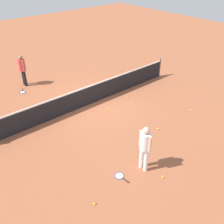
% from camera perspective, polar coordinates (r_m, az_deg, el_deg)
% --- Properties ---
extents(ground_plane, '(40.00, 40.00, 0.00)m').
position_cam_1_polar(ground_plane, '(12.67, -4.76, 1.78)').
color(ground_plane, '#9E5638').
extents(court_net, '(10.09, 0.09, 1.07)m').
position_cam_1_polar(court_net, '(12.43, -4.87, 3.78)').
color(court_net, '#4C4C51').
rests_on(court_net, ground_plane).
extents(player_near_side, '(0.35, 0.52, 1.70)m').
position_cam_1_polar(player_near_side, '(8.51, 7.16, -7.19)').
color(player_near_side, white).
rests_on(player_near_side, ground_plane).
extents(player_far_side, '(0.36, 0.52, 1.70)m').
position_cam_1_polar(player_far_side, '(14.80, -18.93, 9.07)').
color(player_far_side, black).
rests_on(player_far_side, ground_plane).
extents(tennis_racket_near_player, '(0.34, 0.60, 0.03)m').
position_cam_1_polar(tennis_racket_near_player, '(8.84, 1.72, -13.81)').
color(tennis_racket_near_player, blue).
rests_on(tennis_racket_near_player, ground_plane).
extents(tennis_racket_far_player, '(0.42, 0.60, 0.03)m').
position_cam_1_polar(tennis_racket_far_player, '(14.45, -18.92, 4.12)').
color(tennis_racket_far_player, black).
rests_on(tennis_racket_far_player, ground_plane).
extents(tennis_ball_near_player, '(0.07, 0.07, 0.07)m').
position_cam_1_polar(tennis_ball_near_player, '(11.00, 10.02, -3.63)').
color(tennis_ball_near_player, '#C6E033').
rests_on(tennis_ball_near_player, ground_plane).
extents(tennis_ball_by_net, '(0.07, 0.07, 0.07)m').
position_cam_1_polar(tennis_ball_by_net, '(12.60, 16.89, 0.36)').
color(tennis_ball_by_net, '#C6E033').
rests_on(tennis_ball_by_net, ground_plane).
extents(tennis_ball_midcourt, '(0.07, 0.07, 0.07)m').
position_cam_1_polar(tennis_ball_midcourt, '(8.94, 11.00, -13.71)').
color(tennis_ball_midcourt, '#C6E033').
rests_on(tennis_ball_midcourt, ground_plane).
extents(tennis_ball_baseline, '(0.07, 0.07, 0.07)m').
position_cam_1_polar(tennis_ball_baseline, '(12.65, 4.50, 1.90)').
color(tennis_ball_baseline, '#C6E033').
rests_on(tennis_ball_baseline, ground_plane).
extents(tennis_ball_stray_left, '(0.07, 0.07, 0.07)m').
position_cam_1_polar(tennis_ball_stray_left, '(8.10, -3.83, -19.33)').
color(tennis_ball_stray_left, '#C6E033').
rests_on(tennis_ball_stray_left, ground_plane).
extents(tennis_ball_stray_right, '(0.07, 0.07, 0.07)m').
position_cam_1_polar(tennis_ball_stray_right, '(12.20, -0.64, 0.80)').
color(tennis_ball_stray_right, '#C6E033').
rests_on(tennis_ball_stray_right, ground_plane).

